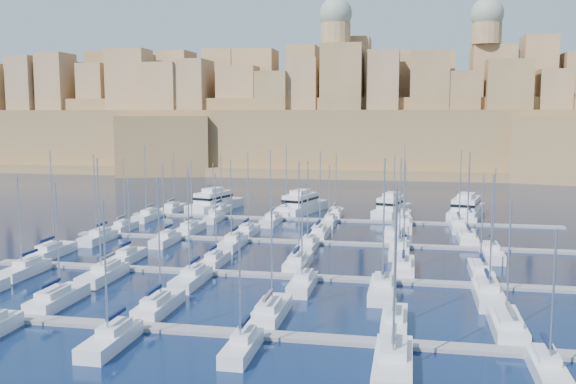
% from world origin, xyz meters
% --- Properties ---
extents(ground, '(600.00, 600.00, 0.00)m').
position_xyz_m(ground, '(0.00, 0.00, 0.00)').
color(ground, black).
rests_on(ground, ground).
extents(pontoon_near, '(84.00, 2.00, 0.40)m').
position_xyz_m(pontoon_near, '(0.00, -34.00, 0.20)').
color(pontoon_near, slate).
rests_on(pontoon_near, ground).
extents(pontoon_mid_near, '(84.00, 2.00, 0.40)m').
position_xyz_m(pontoon_mid_near, '(0.00, -12.00, 0.20)').
color(pontoon_mid_near, slate).
rests_on(pontoon_mid_near, ground).
extents(pontoon_mid_far, '(84.00, 2.00, 0.40)m').
position_xyz_m(pontoon_mid_far, '(0.00, 10.00, 0.20)').
color(pontoon_mid_far, slate).
rests_on(pontoon_mid_far, ground).
extents(pontoon_far, '(84.00, 2.00, 0.40)m').
position_xyz_m(pontoon_far, '(0.00, 32.00, 0.20)').
color(pontoon_far, slate).
rests_on(pontoon_far, ground).
extents(sailboat_1, '(2.81, 9.36, 13.78)m').
position_xyz_m(sailboat_1, '(-23.66, -28.44, 0.74)').
color(sailboat_1, silver).
rests_on(sailboat_1, ground).
extents(sailboat_2, '(2.67, 8.89, 14.63)m').
position_xyz_m(sailboat_2, '(-11.77, -28.67, 0.75)').
color(sailboat_2, silver).
rests_on(sailboat_2, ground).
extents(sailboat_3, '(2.80, 9.34, 12.73)m').
position_xyz_m(sailboat_3, '(0.35, -28.45, 0.74)').
color(sailboat_3, silver).
rests_on(sailboat_3, ground).
extents(sailboat_4, '(2.47, 8.22, 13.31)m').
position_xyz_m(sailboat_4, '(12.94, -28.99, 0.73)').
color(sailboat_4, silver).
rests_on(sailboat_4, ground).
extents(sailboat_5, '(2.88, 9.59, 13.10)m').
position_xyz_m(sailboat_5, '(23.61, -28.32, 0.74)').
color(sailboat_5, silver).
rests_on(sailboat_5, ground).
extents(sailboat_8, '(2.60, 8.65, 13.77)m').
position_xyz_m(sailboat_8, '(-12.01, -39.22, 0.74)').
color(sailboat_8, silver).
rests_on(sailboat_8, ground).
extents(sailboat_9, '(2.26, 7.53, 11.22)m').
position_xyz_m(sailboat_9, '(0.04, -38.66, 0.71)').
color(sailboat_9, silver).
rests_on(sailboat_9, ground).
extents(sailboat_10, '(3.09, 10.29, 15.55)m').
position_xyz_m(sailboat_10, '(13.14, -40.02, 0.77)').
color(sailboat_10, silver).
rests_on(sailboat_10, ground).
extents(sailboat_11, '(2.36, 7.86, 12.45)m').
position_xyz_m(sailboat_11, '(25.29, -38.83, 0.72)').
color(sailboat_11, silver).
rests_on(sailboat_11, ground).
extents(sailboat_12, '(2.83, 9.42, 15.86)m').
position_xyz_m(sailboat_12, '(-37.55, -6.41, 0.76)').
color(sailboat_12, silver).
rests_on(sailboat_12, ground).
extents(sailboat_13, '(2.32, 7.73, 12.35)m').
position_xyz_m(sailboat_13, '(-25.08, -7.24, 0.72)').
color(sailboat_13, silver).
rests_on(sailboat_13, ground).
extents(sailboat_14, '(2.28, 7.60, 13.06)m').
position_xyz_m(sailboat_14, '(-12.21, -7.30, 0.73)').
color(sailboat_14, silver).
rests_on(sailboat_14, ground).
extents(sailboat_15, '(2.75, 9.17, 14.82)m').
position_xyz_m(sailboat_15, '(-0.69, -6.53, 0.75)').
color(sailboat_15, silver).
rests_on(sailboat_15, ground).
extents(sailboat_16, '(2.84, 9.46, 14.69)m').
position_xyz_m(sailboat_16, '(13.48, -6.39, 0.75)').
color(sailboat_16, silver).
rests_on(sailboat_16, ground).
extents(sailboat_17, '(2.71, 9.04, 13.37)m').
position_xyz_m(sailboat_17, '(23.33, -6.59, 0.74)').
color(sailboat_17, silver).
rests_on(sailboat_17, ground).
extents(sailboat_18, '(2.65, 8.84, 13.49)m').
position_xyz_m(sailboat_18, '(-34.95, -17.31, 0.74)').
color(sailboat_18, silver).
rests_on(sailboat_18, ground).
extents(sailboat_19, '(2.84, 9.48, 15.79)m').
position_xyz_m(sailboat_19, '(-23.70, -17.62, 0.76)').
color(sailboat_19, silver).
rests_on(sailboat_19, ground).
extents(sailboat_20, '(2.72, 9.06, 14.88)m').
position_xyz_m(sailboat_20, '(-12.11, -17.42, 0.75)').
color(sailboat_20, silver).
rests_on(sailboat_20, ground).
extents(sailboat_21, '(2.54, 8.46, 12.25)m').
position_xyz_m(sailboat_21, '(1.76, -17.12, 0.72)').
color(sailboat_21, silver).
rests_on(sailboat_21, ground).
extents(sailboat_22, '(2.95, 9.85, 16.30)m').
position_xyz_m(sailboat_22, '(11.28, -17.80, 0.77)').
color(sailboat_22, silver).
rests_on(sailboat_22, ground).
extents(sailboat_23, '(2.98, 9.93, 14.61)m').
position_xyz_m(sailboat_23, '(23.03, -17.84, 0.76)').
color(sailboat_23, silver).
rests_on(sailboat_23, ground).
extents(sailboat_24, '(2.29, 7.62, 13.27)m').
position_xyz_m(sailboat_24, '(-36.17, 14.71, 0.73)').
color(sailboat_24, silver).
rests_on(sailboat_24, ground).
extents(sailboat_25, '(2.70, 9.00, 12.90)m').
position_xyz_m(sailboat_25, '(-23.80, 15.38, 0.73)').
color(sailboat_25, silver).
rests_on(sailboat_25, ground).
extents(sailboat_26, '(2.52, 8.42, 14.60)m').
position_xyz_m(sailboat_26, '(-13.39, 15.10, 0.75)').
color(sailboat_26, silver).
rests_on(sailboat_26, ground).
extents(sailboat_27, '(2.86, 9.55, 14.89)m').
position_xyz_m(sailboat_27, '(-0.95, 15.66, 0.75)').
color(sailboat_27, silver).
rests_on(sailboat_27, ground).
extents(sailboat_28, '(2.95, 9.84, 14.40)m').
position_xyz_m(sailboat_28, '(11.46, 15.80, 0.75)').
color(sailboat_28, silver).
rests_on(sailboat_28, ground).
extents(sailboat_29, '(2.92, 9.74, 15.09)m').
position_xyz_m(sailboat_29, '(23.42, 15.75, 0.76)').
color(sailboat_29, silver).
rests_on(sailboat_29, ground).
extents(sailboat_30, '(2.72, 9.08, 14.76)m').
position_xyz_m(sailboat_30, '(-35.91, 4.57, 0.75)').
color(sailboat_30, silver).
rests_on(sailboat_30, ground).
extents(sailboat_31, '(2.47, 8.23, 13.33)m').
position_xyz_m(sailboat_31, '(-24.41, 4.99, 0.73)').
color(sailboat_31, silver).
rests_on(sailboat_31, ground).
extents(sailboat_32, '(2.77, 9.23, 14.16)m').
position_xyz_m(sailboat_32, '(-13.10, 4.50, 0.75)').
color(sailboat_32, silver).
rests_on(sailboat_32, ground).
extents(sailboat_33, '(2.48, 8.27, 14.07)m').
position_xyz_m(sailboat_33, '(-1.15, 4.97, 0.74)').
color(sailboat_33, silver).
rests_on(sailboat_33, ground).
extents(sailboat_34, '(2.92, 9.72, 14.64)m').
position_xyz_m(sailboat_34, '(12.73, 4.26, 0.75)').
color(sailboat_34, silver).
rests_on(sailboat_34, ground).
extents(sailboat_35, '(2.81, 9.38, 13.55)m').
position_xyz_m(sailboat_35, '(25.97, 4.43, 0.74)').
color(sailboat_35, silver).
rests_on(sailboat_35, ground).
extents(sailboat_36, '(2.68, 8.94, 13.16)m').
position_xyz_m(sailboat_36, '(-35.51, 37.36, 0.73)').
color(sailboat_36, silver).
rests_on(sailboat_36, ground).
extents(sailboat_37, '(2.60, 8.66, 12.47)m').
position_xyz_m(sailboat_37, '(-24.98, 37.22, 0.73)').
color(sailboat_37, silver).
rests_on(sailboat_37, ground).
extents(sailboat_38, '(3.03, 10.11, 14.78)m').
position_xyz_m(sailboat_38, '(-11.16, 37.93, 0.76)').
color(sailboat_38, silver).
rests_on(sailboat_38, ground).
extents(sailboat_39, '(2.58, 8.61, 13.19)m').
position_xyz_m(sailboat_39, '(-0.75, 37.20, 0.73)').
color(sailboat_39, silver).
rests_on(sailboat_39, ground).
extents(sailboat_40, '(2.56, 8.52, 11.92)m').
position_xyz_m(sailboat_40, '(13.07, 37.15, 0.72)').
color(sailboat_40, silver).
rests_on(sailboat_40, ground).
extents(sailboat_41, '(2.52, 8.41, 13.50)m').
position_xyz_m(sailboat_41, '(25.33, 37.09, 0.73)').
color(sailboat_41, silver).
rests_on(sailboat_41, ground).
extents(sailboat_42, '(2.75, 9.16, 14.92)m').
position_xyz_m(sailboat_42, '(-36.76, 26.53, 0.75)').
color(sailboat_42, silver).
rests_on(sailboat_42, ground).
extents(sailboat_43, '(2.21, 7.36, 11.73)m').
position_xyz_m(sailboat_43, '(-23.29, 27.42, 0.71)').
color(sailboat_43, silver).
rests_on(sailboat_43, ground).
extents(sailboat_44, '(2.73, 9.09, 14.43)m').
position_xyz_m(sailboat_44, '(-11.73, 26.57, 0.75)').
color(sailboat_44, silver).
rests_on(sailboat_44, ground).
extents(sailboat_45, '(2.25, 7.48, 11.76)m').
position_xyz_m(sailboat_45, '(-0.71, 27.36, 0.71)').
color(sailboat_45, silver).
rests_on(sailboat_45, ground).
extents(sailboat_46, '(3.20, 10.65, 15.82)m').
position_xyz_m(sailboat_46, '(12.97, 25.80, 0.77)').
color(sailboat_46, silver).
rests_on(sailboat_46, ground).
extents(sailboat_47, '(2.81, 9.37, 14.79)m').
position_xyz_m(sailboat_47, '(22.79, 26.43, 0.75)').
color(sailboat_47, silver).
rests_on(sailboat_47, ground).
extents(motor_yacht_a, '(9.05, 17.08, 5.25)m').
position_xyz_m(motor_yacht_a, '(-27.62, 41.37, 1.73)').
color(motor_yacht_a, silver).
rests_on(motor_yacht_a, ground).
extents(motor_yacht_b, '(9.16, 17.12, 5.25)m').
position_xyz_m(motor_yacht_b, '(-8.49, 41.39, 1.73)').
color(motor_yacht_b, silver).
rests_on(motor_yacht_b, ground).
extents(motor_yacht_c, '(7.94, 15.01, 5.25)m').
position_xyz_m(motor_yacht_c, '(10.42, 40.42, 1.73)').
color(motor_yacht_c, silver).
rests_on(motor_yacht_c, ground).
extents(motor_yacht_d, '(8.93, 18.35, 5.25)m').
position_xyz_m(motor_yacht_d, '(25.32, 41.97, 1.73)').
color(motor_yacht_d, silver).
rests_on(motor_yacht_d, ground).
extents(fortified_city, '(460.00, 108.95, 59.52)m').
position_xyz_m(fortified_city, '(-0.19, 155.26, 14.74)').
color(fortified_city, brown).
rests_on(fortified_city, ground).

